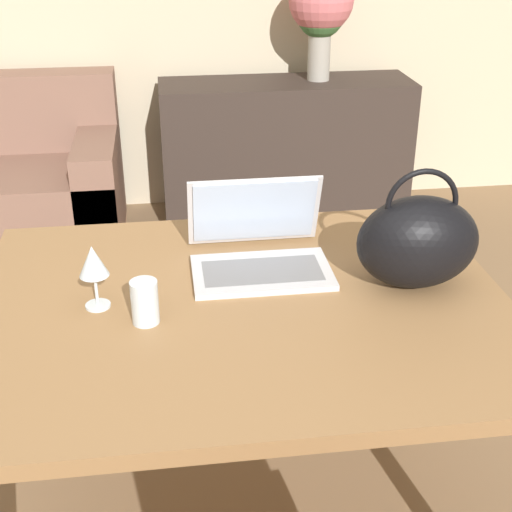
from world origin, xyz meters
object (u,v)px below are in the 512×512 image
drinking_glass (145,302)px  wine_glass (93,264)px  flower_vase (321,7)px  laptop (258,243)px  handbag (418,241)px

drinking_glass → wine_glass: (-0.12, 0.09, 0.06)m
flower_vase → laptop: bearing=-106.6°
laptop → flower_vase: flower_vase is taller
handbag → laptop: bearing=155.4°
laptop → drinking_glass: laptop is taller
handbag → flower_vase: 2.17m
wine_glass → flower_vase: 2.39m
drinking_glass → wine_glass: bearing=143.6°
laptop → drinking_glass: size_ratio=3.40×
drinking_glass → handbag: size_ratio=0.34×
laptop → handbag: handbag is taller
drinking_glass → laptop: bearing=41.0°
handbag → flower_vase: (0.21, 2.14, 0.27)m
wine_glass → handbag: 0.79m
wine_glass → handbag: bearing=0.2°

